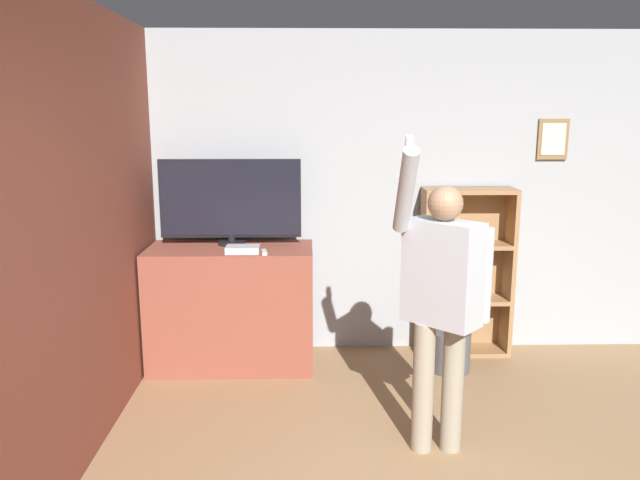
% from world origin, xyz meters
% --- Properties ---
extents(wall_back, '(6.11, 0.09, 2.70)m').
position_xyz_m(wall_back, '(0.00, 3.15, 1.35)').
color(wall_back, '#9EA3A8').
rests_on(wall_back, ground_plane).
extents(wall_side_brick, '(0.06, 4.73, 2.70)m').
position_xyz_m(wall_side_brick, '(-2.08, 1.56, 1.35)').
color(wall_side_brick, brown).
rests_on(wall_side_brick, ground_plane).
extents(tv_ledge, '(1.31, 0.62, 0.98)m').
position_xyz_m(tv_ledge, '(-1.38, 2.75, 0.49)').
color(tv_ledge, brown).
rests_on(tv_ledge, ground_plane).
extents(television, '(1.13, 0.22, 0.69)m').
position_xyz_m(television, '(-1.38, 2.87, 1.34)').
color(television, black).
rests_on(television, tv_ledge).
extents(game_console, '(0.26, 0.17, 0.05)m').
position_xyz_m(game_console, '(-1.26, 2.57, 1.01)').
color(game_console, silver).
rests_on(game_console, tv_ledge).
extents(remote_loose, '(0.05, 0.14, 0.02)m').
position_xyz_m(remote_loose, '(-1.09, 2.53, 1.00)').
color(remote_loose, white).
rests_on(remote_loose, tv_ledge).
extents(bookshelf, '(0.76, 0.28, 1.43)m').
position_xyz_m(bookshelf, '(0.50, 2.98, 0.72)').
color(bookshelf, '#997047').
rests_on(bookshelf, ground_plane).
extents(person, '(0.58, 0.54, 1.92)m').
position_xyz_m(person, '(0.03, 1.39, 0.99)').
color(person, gray).
rests_on(person, ground_plane).
extents(waste_bin, '(0.32, 0.32, 0.32)m').
position_xyz_m(waste_bin, '(0.38, 2.59, 0.16)').
color(waste_bin, '#4C4C51').
rests_on(waste_bin, ground_plane).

